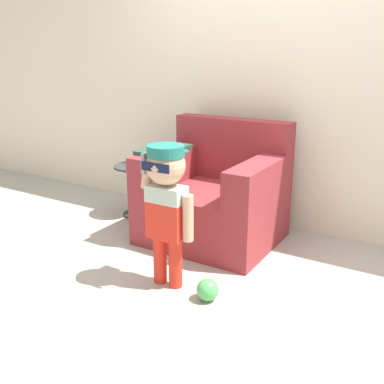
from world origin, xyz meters
TOP-DOWN VIEW (x-y plane):
  - ground_plane at (0.00, 0.00)m, footprint 10.00×10.00m
  - wall_back at (0.00, 0.79)m, footprint 10.00×0.05m
  - armchair at (-0.21, 0.24)m, footprint 1.03×0.86m
  - person_child at (-0.10, -0.59)m, footprint 0.38×0.28m
  - side_table at (-1.08, 0.33)m, footprint 0.38×0.38m
  - toy_ball at (0.22, -0.63)m, footprint 0.14×0.14m

SIDE VIEW (x-z plane):
  - ground_plane at x=0.00m, z-range 0.00..0.00m
  - toy_ball at x=0.22m, z-range 0.00..0.14m
  - side_table at x=-1.08m, z-range 0.05..0.53m
  - armchair at x=-0.21m, z-range -0.13..0.81m
  - person_child at x=-0.10m, z-range 0.16..1.08m
  - wall_back at x=0.00m, z-range 0.00..2.60m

